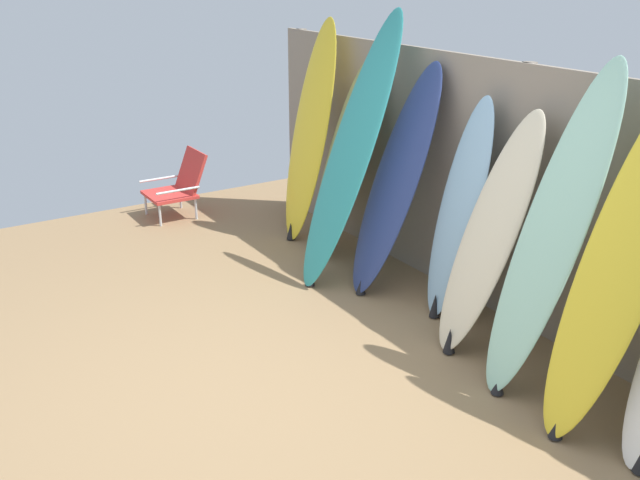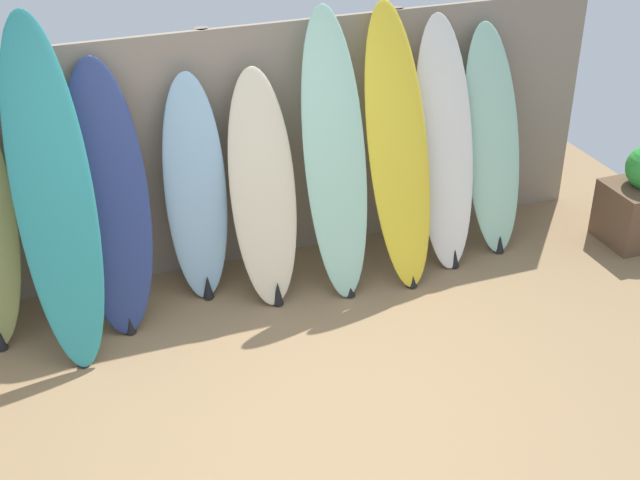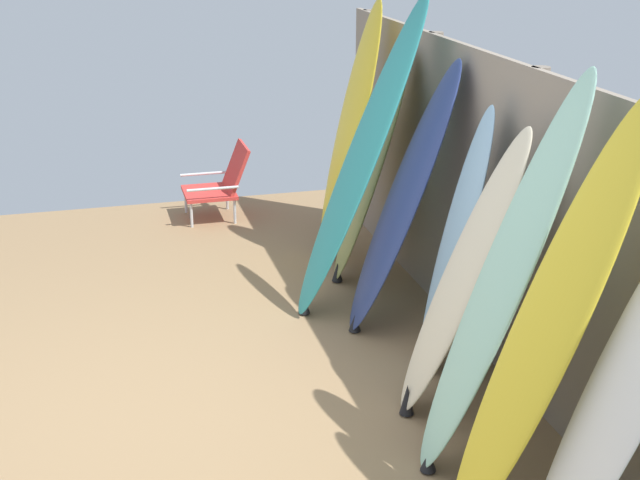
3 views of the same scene
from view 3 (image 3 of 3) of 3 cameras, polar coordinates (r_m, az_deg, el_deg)
The scene contains 12 objects.
ground at distance 4.89m, azimuth -9.98°, elevation -11.51°, with size 7.68×7.68×0.00m, color #8E704C.
fence_back at distance 5.02m, azimuth 12.77°, elevation 0.54°, with size 6.08×0.11×1.80m.
surfboard_yellow_0 at distance 6.71m, azimuth 1.87°, elevation 6.72°, with size 0.51×0.53×1.97m.
surfboard_olive_1 at distance 6.32m, azimuth 3.24°, elevation 4.43°, with size 0.54×0.62×1.68m.
surfboard_teal_2 at distance 5.76m, azimuth 2.58°, elevation 5.07°, with size 0.51×0.91×2.10m.
surfboard_navy_3 at distance 5.55m, azimuth 5.30°, elevation 2.51°, with size 0.57×0.74×1.75m.
surfboard_skyblue_4 at distance 5.09m, azimuth 8.57°, elevation -0.38°, with size 0.47×0.45×1.58m.
surfboard_cream_5 at distance 4.67m, azimuth 9.07°, elevation -2.39°, with size 0.53×0.71×1.57m.
surfboard_seafoam_6 at distance 4.15m, azimuth 11.52°, elevation -2.66°, with size 0.51×0.78×1.95m.
surfboard_yellow_7 at distance 3.76m, azimuth 14.30°, elevation -5.47°, with size 0.47×0.80×1.94m.
surfboard_white_8 at distance 3.53m, azimuth 18.72°, elevation -9.26°, with size 0.53×0.73×1.79m.
beach_chair at distance 7.85m, azimuth -6.34°, elevation 3.73°, with size 0.50×0.56×0.65m.
Camera 3 is at (4.16, -0.25, 2.56)m, focal length 50.00 mm.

